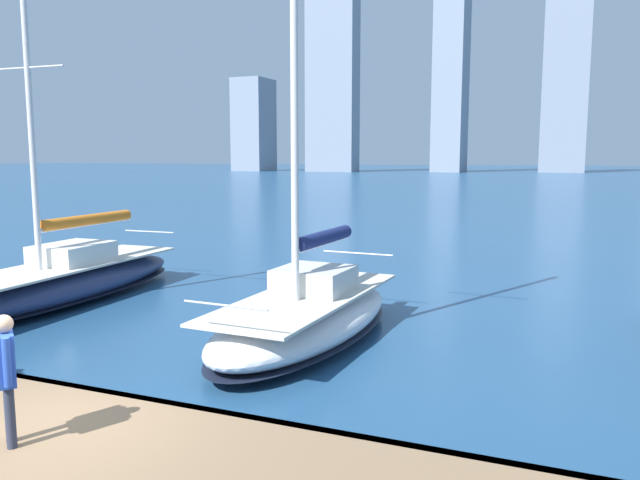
% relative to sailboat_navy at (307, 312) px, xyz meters
% --- Properties ---
extents(ground_plane, '(600.00, 600.00, 0.00)m').
position_rel_sailboat_navy_xyz_m(ground_plane, '(0.75, 6.67, -0.63)').
color(ground_plane, navy).
extents(dock_pier, '(28.00, 2.80, 0.60)m').
position_rel_sailboat_navy_xyz_m(dock_pier, '(0.75, 6.58, -0.09)').
color(dock_pier, '#896B4C').
rests_on(dock_pier, ground).
extents(city_skyline, '(166.33, 24.47, 54.96)m').
position_rel_sailboat_navy_xyz_m(city_skyline, '(5.89, -153.80, 21.97)').
color(city_skyline, slate).
rests_on(city_skyline, ground).
extents(sailboat_navy, '(2.86, 7.18, 11.55)m').
position_rel_sailboat_navy_xyz_m(sailboat_navy, '(0.00, 0.00, 0.00)').
color(sailboat_navy, white).
rests_on(sailboat_navy, ground).
extents(sailboat_orange, '(2.88, 9.46, 9.87)m').
position_rel_sailboat_navy_xyz_m(sailboat_orange, '(7.91, -0.83, -0.03)').
color(sailboat_orange, navy).
rests_on(sailboat_orange, ground).
extents(person_blue_shirt, '(0.48, 0.41, 1.61)m').
position_rel_sailboat_navy_xyz_m(person_blue_shirt, '(0.79, 7.16, 0.94)').
color(person_blue_shirt, '#2D3347').
rests_on(person_blue_shirt, dock_pier).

